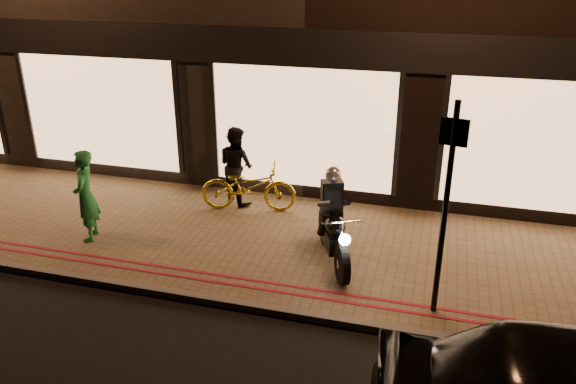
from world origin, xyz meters
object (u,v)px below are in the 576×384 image
object	(u,v)px
person_green	(86,196)
bicycle_gold	(249,187)
sign_post	(446,201)
motorcycle	(333,226)

from	to	relation	value
person_green	bicycle_gold	bearing A→B (deg)	108.28
sign_post	bicycle_gold	size ratio (longest dim) A/B	1.62
motorcycle	bicycle_gold	xyz separation A→B (m)	(-1.97, 1.51, -0.13)
motorcycle	bicycle_gold	distance (m)	2.49
motorcycle	person_green	size ratio (longest dim) A/B	1.13
sign_post	bicycle_gold	bearing A→B (deg)	145.28
motorcycle	bicycle_gold	bearing A→B (deg)	119.02
motorcycle	person_green	distance (m)	4.27
bicycle_gold	person_green	bearing A→B (deg)	118.70
motorcycle	sign_post	bearing A→B (deg)	-54.61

